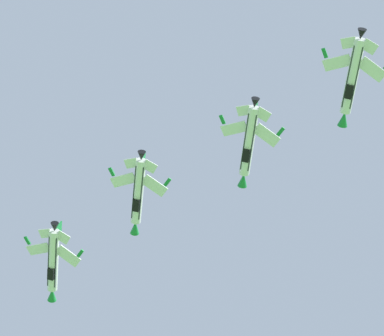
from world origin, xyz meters
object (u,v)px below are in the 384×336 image
object	(u,v)px
fighter_jet_lead	(53,262)
fighter_jet_right_wing	(249,143)
fighter_jet_left_wing	(138,193)
fighter_jet_left_outer	(352,78)

from	to	relation	value
fighter_jet_lead	fighter_jet_right_wing	xyz separation A→B (m)	(35.13, -16.50, 2.56)
fighter_jet_lead	fighter_jet_left_wing	distance (m)	18.69
fighter_jet_left_wing	fighter_jet_left_outer	bearing A→B (deg)	-40.18
fighter_jet_lead	fighter_jet_right_wing	distance (m)	38.89
fighter_jet_lead	fighter_jet_left_outer	bearing A→B (deg)	-41.38
fighter_jet_left_wing	fighter_jet_left_outer	size ratio (longest dim) A/B	1.00
fighter_jet_left_wing	fighter_jet_left_outer	world-z (taller)	fighter_jet_left_wing
fighter_jet_lead	fighter_jet_left_wing	size ratio (longest dim) A/B	1.00
fighter_jet_left_wing	fighter_jet_right_wing	size ratio (longest dim) A/B	1.00
fighter_jet_right_wing	fighter_jet_left_outer	distance (m)	19.59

